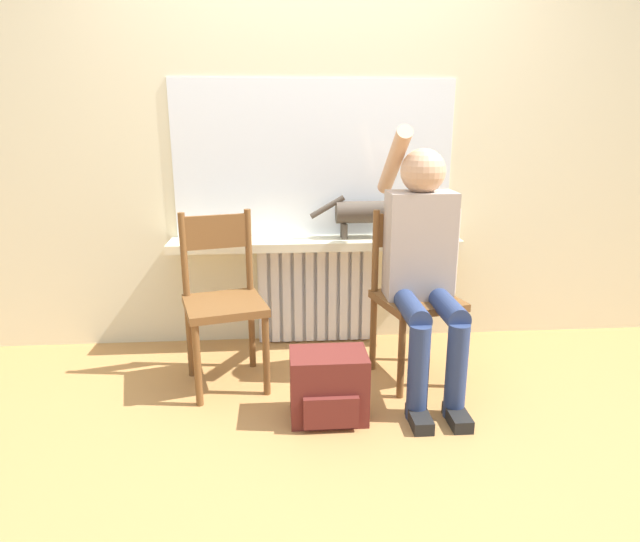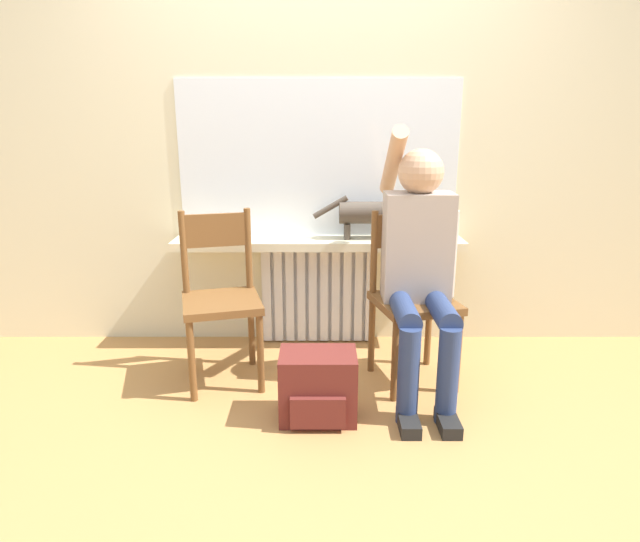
% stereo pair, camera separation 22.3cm
% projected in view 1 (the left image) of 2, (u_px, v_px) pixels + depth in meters
% --- Properties ---
extents(ground_plane, '(12.00, 12.00, 0.00)m').
position_uv_depth(ground_plane, '(333.00, 444.00, 2.33)').
color(ground_plane, '#B27F47').
extents(wall_with_window, '(7.00, 0.06, 2.70)m').
position_uv_depth(wall_with_window, '(314.00, 122.00, 3.14)').
color(wall_with_window, beige).
rests_on(wall_with_window, ground_plane).
extents(radiator, '(0.71, 0.08, 0.63)m').
position_uv_depth(radiator, '(315.00, 293.00, 3.35)').
color(radiator, white).
rests_on(radiator, ground_plane).
extents(windowsill, '(1.72, 0.25, 0.05)m').
position_uv_depth(windowsill, '(316.00, 243.00, 3.18)').
color(windowsill, beige).
rests_on(windowsill, radiator).
extents(window_glass, '(1.66, 0.01, 0.91)m').
position_uv_depth(window_glass, '(314.00, 160.00, 3.16)').
color(window_glass, white).
rests_on(window_glass, windowsill).
extents(chair_left, '(0.48, 0.48, 0.91)m').
position_uv_depth(chair_left, '(223.00, 298.00, 2.76)').
color(chair_left, brown).
rests_on(chair_left, ground_plane).
extents(chair_right, '(0.48, 0.48, 0.91)m').
position_uv_depth(chair_right, '(414.00, 293.00, 2.84)').
color(chair_right, brown).
rests_on(chair_right, ground_plane).
extents(person, '(0.36, 0.97, 1.34)m').
position_uv_depth(person, '(423.00, 257.00, 2.67)').
color(person, navy).
rests_on(person, ground_plane).
extents(cat, '(0.56, 0.13, 0.26)m').
position_uv_depth(cat, '(367.00, 212.00, 3.17)').
color(cat, '#4C4238').
rests_on(cat, windowsill).
extents(backpack, '(0.36, 0.27, 0.33)m').
position_uv_depth(backpack, '(329.00, 386.00, 2.49)').
color(backpack, maroon).
rests_on(backpack, ground_plane).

